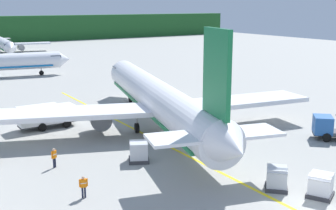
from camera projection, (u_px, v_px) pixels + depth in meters
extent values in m
cube|color=#999993|center=(70.00, 92.00, 69.96)|extent=(240.00, 320.00, 0.20)
cylinder|color=white|center=(156.00, 97.00, 48.54)|extent=(12.99, 35.76, 3.80)
cone|color=white|center=(122.00, 72.00, 66.41)|extent=(4.11, 3.25, 3.61)
cone|color=white|center=(233.00, 147.00, 30.20)|extent=(3.95, 3.93, 3.23)
cube|color=#192333|center=(125.00, 68.00, 64.17)|extent=(3.74, 3.15, 0.60)
cube|color=white|center=(75.00, 113.00, 44.19)|extent=(16.66, 10.21, 0.50)
cylinder|color=slate|center=(100.00, 118.00, 46.93)|extent=(2.95, 3.66, 2.20)
cube|color=white|center=(239.00, 101.00, 49.46)|extent=(16.55, 7.24, 0.50)
cylinder|color=slate|center=(210.00, 110.00, 50.61)|extent=(2.95, 3.66, 2.20)
cube|color=#19723F|center=(217.00, 73.00, 32.02)|extent=(1.49, 4.34, 6.50)
cube|color=white|center=(215.00, 135.00, 33.09)|extent=(10.87, 5.78, 0.24)
cube|color=#19723F|center=(156.00, 106.00, 48.77)|extent=(11.87, 32.23, 0.36)
cylinder|color=black|center=(130.00, 98.00, 61.93)|extent=(0.62, 1.15, 1.10)
cylinder|color=gray|center=(130.00, 93.00, 61.75)|extent=(0.20, 0.20, 0.50)
cylinder|color=black|center=(137.00, 128.00, 47.06)|extent=(0.62, 1.15, 1.10)
cylinder|color=gray|center=(137.00, 121.00, 46.88)|extent=(0.20, 0.20, 0.50)
cylinder|color=black|center=(182.00, 124.00, 48.55)|extent=(0.62, 1.15, 1.10)
cylinder|color=gray|center=(183.00, 117.00, 48.37)|extent=(0.20, 0.20, 0.50)
cone|color=silver|center=(65.00, 59.00, 86.48)|extent=(2.50, 3.32, 3.01)
cube|color=#192333|center=(55.00, 56.00, 85.66)|extent=(2.45, 3.00, 0.50)
cylinder|color=black|center=(41.00, 73.00, 85.36)|extent=(0.95, 0.45, 0.92)
cylinder|color=gray|center=(41.00, 69.00, 85.21)|extent=(0.17, 0.17, 0.42)
cylinder|color=silver|center=(2.00, 43.00, 123.57)|extent=(5.12, 29.10, 3.06)
cone|color=silver|center=(11.00, 48.00, 110.30)|extent=(3.03, 2.13, 2.90)
cube|color=#192333|center=(9.00, 44.00, 111.67)|extent=(2.73, 2.11, 0.48)
cube|color=silver|center=(28.00, 43.00, 128.45)|extent=(13.34, 6.06, 0.40)
cylinder|color=slate|center=(21.00, 48.00, 126.41)|extent=(1.95, 2.69, 1.77)
cube|color=#19723F|center=(2.00, 46.00, 123.76)|extent=(4.76, 26.20, 0.29)
cylinder|color=black|center=(9.00, 55.00, 114.65)|extent=(0.34, 0.90, 0.88)
cylinder|color=gray|center=(8.00, 53.00, 114.51)|extent=(0.16, 0.16, 0.40)
cylinder|color=black|center=(10.00, 51.00, 126.10)|extent=(0.34, 0.90, 0.88)
cylinder|color=gray|center=(9.00, 48.00, 125.96)|extent=(0.16, 0.16, 0.40)
cube|color=#2659A5|center=(323.00, 125.00, 44.85)|extent=(2.81, 2.84, 1.80)
cube|color=#192333|center=(314.00, 121.00, 44.91)|extent=(1.31, 1.42, 0.94)
cylinder|color=black|center=(327.00, 138.00, 43.98)|extent=(0.85, 0.81, 0.90)
cylinder|color=black|center=(323.00, 132.00, 46.09)|extent=(0.85, 0.81, 0.90)
cube|color=white|center=(66.00, 112.00, 50.01)|extent=(1.84, 2.23, 1.80)
cube|color=#192333|center=(73.00, 108.00, 50.39)|extent=(0.12, 1.85, 0.94)
cube|color=white|center=(39.00, 115.00, 48.32)|extent=(4.50, 2.29, 2.01)
cube|color=#262628|center=(47.00, 123.00, 49.04)|extent=(6.29, 1.66, 0.16)
cylinder|color=black|center=(61.00, 119.00, 50.99)|extent=(0.91, 0.30, 0.90)
cylinder|color=black|center=(67.00, 124.00, 49.20)|extent=(0.91, 0.30, 0.90)
cylinder|color=black|center=(36.00, 123.00, 49.47)|extent=(0.91, 0.30, 0.90)
cylinder|color=black|center=(42.00, 127.00, 47.68)|extent=(0.91, 0.30, 0.90)
cube|color=#333338|center=(276.00, 188.00, 32.75)|extent=(2.33, 2.33, 0.30)
cube|color=#B2B7C1|center=(277.00, 177.00, 32.55)|extent=(2.04, 2.04, 1.47)
cube|color=#B2B7C1|center=(277.00, 172.00, 31.94)|extent=(1.47, 1.45, 0.54)
cube|color=#333338|center=(139.00, 160.00, 38.59)|extent=(2.35, 2.35, 0.30)
cube|color=silver|center=(139.00, 150.00, 38.39)|extent=(2.08, 2.08, 1.48)
cube|color=silver|center=(138.00, 142.00, 38.79)|extent=(1.69, 1.26, 0.57)
cube|color=#333338|center=(320.00, 195.00, 31.53)|extent=(2.33, 2.33, 0.30)
cube|color=silver|center=(321.00, 183.00, 31.34)|extent=(2.06, 2.06, 1.43)
cube|color=silver|center=(320.00, 179.00, 30.76)|extent=(1.27, 1.66, 0.56)
cylinder|color=#191E33|center=(85.00, 192.00, 31.30)|extent=(0.14, 0.14, 0.82)
cylinder|color=#191E33|center=(83.00, 193.00, 31.24)|extent=(0.14, 0.14, 0.82)
cube|color=orange|center=(83.00, 183.00, 31.11)|extent=(0.48, 0.31, 0.61)
cube|color=silver|center=(83.00, 183.00, 31.11)|extent=(0.49, 0.32, 0.06)
sphere|color=tan|center=(83.00, 178.00, 31.02)|extent=(0.22, 0.22, 0.22)
cylinder|color=orange|center=(87.00, 182.00, 31.20)|extent=(0.09, 0.09, 0.58)
cylinder|color=orange|center=(80.00, 183.00, 31.01)|extent=(0.09, 0.09, 0.58)
cylinder|color=#191E33|center=(54.00, 163.00, 36.99)|extent=(0.14, 0.14, 0.85)
cylinder|color=#191E33|center=(55.00, 163.00, 37.15)|extent=(0.14, 0.14, 0.85)
cube|color=orange|center=(54.00, 155.00, 36.90)|extent=(0.49, 0.43, 0.64)
cube|color=silver|center=(54.00, 154.00, 36.89)|extent=(0.50, 0.44, 0.06)
sphere|color=tan|center=(54.00, 150.00, 36.80)|extent=(0.23, 0.23, 0.23)
cylinder|color=orange|center=(52.00, 155.00, 36.65)|extent=(0.09, 0.09, 0.61)
cylinder|color=orange|center=(56.00, 153.00, 37.13)|extent=(0.09, 0.09, 0.61)
cylinder|color=#191E33|center=(213.00, 126.00, 48.19)|extent=(0.14, 0.14, 0.83)
cylinder|color=#191E33|center=(212.00, 126.00, 48.12)|extent=(0.14, 0.14, 0.83)
cube|color=#CCE519|center=(213.00, 120.00, 47.99)|extent=(0.48, 0.31, 0.62)
cube|color=silver|center=(213.00, 120.00, 47.98)|extent=(0.49, 0.32, 0.06)
sphere|color=tan|center=(213.00, 116.00, 47.90)|extent=(0.23, 0.23, 0.23)
cylinder|color=#CCE519|center=(215.00, 120.00, 48.08)|extent=(0.09, 0.09, 0.59)
cylinder|color=#CCE519|center=(211.00, 120.00, 47.89)|extent=(0.09, 0.09, 0.59)
cube|color=yellow|center=(161.00, 142.00, 43.93)|extent=(0.30, 60.00, 0.01)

